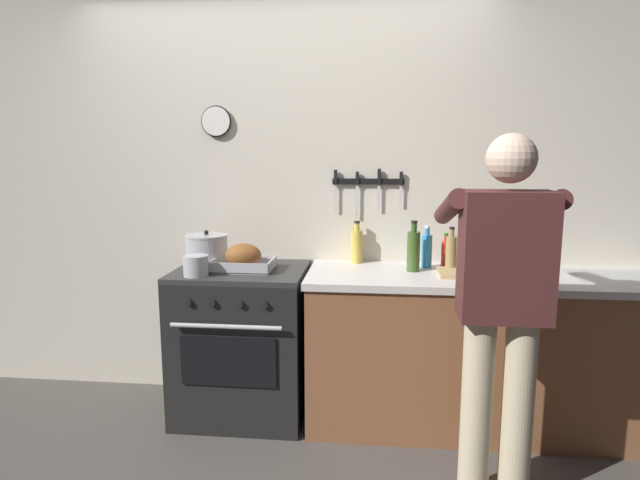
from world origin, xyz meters
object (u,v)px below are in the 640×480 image
object	(u,v)px
bottle_olive_oil	(413,250)
bottle_cooking_oil	(357,245)
stove	(243,342)
person_cook	(502,297)
bottle_dish_soap	(427,250)
cutting_board	(471,273)
bottle_hot_sauce	(445,253)
bottle_wine_red	(523,246)
stock_pot	(207,250)
bottle_vinegar	(451,252)
saucepan	(196,266)
roasting_pan	(243,259)

from	to	relation	value
bottle_olive_oil	bottle_cooking_oil	size ratio (longest dim) A/B	1.12
stove	bottle_cooking_oil	distance (m)	0.91
stove	person_cook	world-z (taller)	person_cook
person_cook	bottle_dish_soap	size ratio (longest dim) A/B	6.58
cutting_board	bottle_dish_soap	distance (m)	0.31
person_cook	bottle_cooking_oil	bearing A→B (deg)	27.05
bottle_dish_soap	bottle_hot_sauce	world-z (taller)	bottle_dish_soap
bottle_wine_red	stock_pot	bearing A→B (deg)	-176.77
bottle_vinegar	bottle_olive_oil	bearing A→B (deg)	-167.29
saucepan	bottle_vinegar	distance (m)	1.46
person_cook	bottle_vinegar	world-z (taller)	person_cook
bottle_wine_red	bottle_cooking_oil	world-z (taller)	bottle_wine_red
stock_pot	cutting_board	world-z (taller)	stock_pot
saucepan	bottle_olive_oil	world-z (taller)	bottle_olive_oil
person_cook	saucepan	distance (m)	1.62
bottle_wine_red	person_cook	bearing A→B (deg)	-109.69
roasting_pan	saucepan	world-z (taller)	roasting_pan
person_cook	bottle_wine_red	world-z (taller)	person_cook
stock_pot	bottle_olive_oil	world-z (taller)	bottle_olive_oil
bottle_hot_sauce	roasting_pan	bearing A→B (deg)	-169.82
stove	bottle_dish_soap	xyz separation A→B (m)	(1.09, 0.16, 0.55)
bottle_hot_sauce	bottle_olive_oil	bearing A→B (deg)	-145.85
roasting_pan	stock_pot	distance (m)	0.27
bottle_hot_sauce	bottle_dish_soap	bearing A→B (deg)	-166.75
stove	bottle_olive_oil	bearing A→B (deg)	2.69
roasting_pan	bottle_hot_sauce	distance (m)	1.20
stock_pot	bottle_vinegar	world-z (taller)	bottle_vinegar
saucepan	bottle_hot_sauce	bearing A→B (deg)	15.10
cutting_board	bottle_hot_sauce	bearing A→B (deg)	120.51
roasting_pan	cutting_board	xyz separation A→B (m)	(1.30, 0.01, -0.06)
roasting_pan	bottle_olive_oil	bearing A→B (deg)	4.49
person_cook	cutting_board	size ratio (longest dim) A/B	4.61
bottle_vinegar	bottle_wine_red	distance (m)	0.43
roasting_pan	bottle_wine_red	bearing A→B (deg)	7.35
roasting_pan	cutting_board	world-z (taller)	roasting_pan
stove	saucepan	distance (m)	0.58
cutting_board	bottle_vinegar	world-z (taller)	bottle_vinegar
stock_pot	bottle_cooking_oil	bearing A→B (deg)	11.03
cutting_board	bottle_cooking_oil	world-z (taller)	bottle_cooking_oil
stock_pot	bottle_olive_oil	distance (m)	1.23
cutting_board	bottle_vinegar	xyz separation A→B (m)	(-0.10, 0.12, 0.10)
bottle_dish_soap	bottle_vinegar	distance (m)	0.15
person_cook	cutting_board	distance (m)	0.65
person_cook	bottle_olive_oil	world-z (taller)	person_cook
bottle_vinegar	bottle_olive_oil	xyz separation A→B (m)	(-0.22, -0.05, 0.02)
stove	bottle_dish_soap	bearing A→B (deg)	8.10
stove	bottle_wine_red	xyz separation A→B (m)	(1.65, 0.18, 0.58)
cutting_board	saucepan	bearing A→B (deg)	-173.35
saucepan	bottle_olive_oil	bearing A→B (deg)	11.45
bottle_olive_oil	bottle_hot_sauce	distance (m)	0.24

